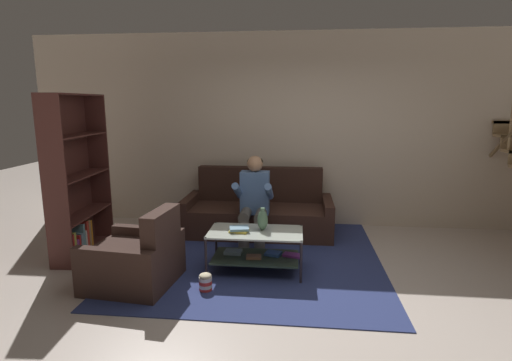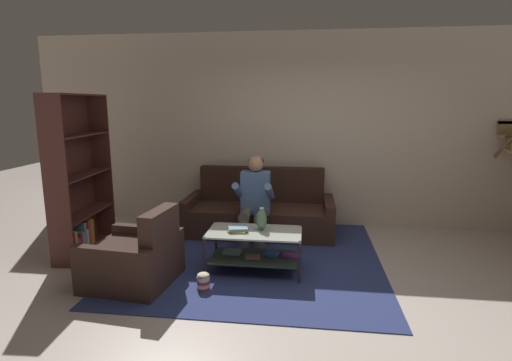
{
  "view_description": "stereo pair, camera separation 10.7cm",
  "coord_description": "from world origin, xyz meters",
  "px_view_note": "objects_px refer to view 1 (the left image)",
  "views": [
    {
      "loc": [
        -0.06,
        -3.68,
        1.88
      ],
      "look_at": [
        -0.57,
        1.05,
        0.94
      ],
      "focal_mm": 28.0,
      "sensor_mm": 36.0,
      "label": 1
    },
    {
      "loc": [
        0.05,
        -3.67,
        1.88
      ],
      "look_at": [
        -0.57,
        1.05,
        0.94
      ],
      "focal_mm": 28.0,
      "sensor_mm": 36.0,
      "label": 2
    }
  ],
  "objects_px": {
    "armchair": "(136,260)",
    "coffee_table": "(256,245)",
    "couch": "(258,213)",
    "popcorn_tub": "(205,282)",
    "vase": "(263,220)",
    "bookshelf": "(74,193)",
    "person_seated_center": "(254,198)",
    "book_stack": "(239,229)"
  },
  "relations": [
    {
      "from": "couch",
      "to": "coffee_table",
      "type": "height_order",
      "value": "couch"
    },
    {
      "from": "coffee_table",
      "to": "armchair",
      "type": "xyz_separation_m",
      "value": [
        -1.2,
        -0.46,
        -0.04
      ]
    },
    {
      "from": "coffee_table",
      "to": "book_stack",
      "type": "bearing_deg",
      "value": -169.87
    },
    {
      "from": "armchair",
      "to": "person_seated_center",
      "type": "bearing_deg",
      "value": 50.21
    },
    {
      "from": "book_stack",
      "to": "armchair",
      "type": "relative_size",
      "value": 0.26
    },
    {
      "from": "coffee_table",
      "to": "bookshelf",
      "type": "relative_size",
      "value": 0.53
    },
    {
      "from": "person_seated_center",
      "to": "bookshelf",
      "type": "bearing_deg",
      "value": -165.64
    },
    {
      "from": "book_stack",
      "to": "bookshelf",
      "type": "bearing_deg",
      "value": 171.25
    },
    {
      "from": "vase",
      "to": "bookshelf",
      "type": "distance_m",
      "value": 2.36
    },
    {
      "from": "popcorn_tub",
      "to": "book_stack",
      "type": "bearing_deg",
      "value": 61.58
    },
    {
      "from": "vase",
      "to": "popcorn_tub",
      "type": "bearing_deg",
      "value": -131.98
    },
    {
      "from": "vase",
      "to": "coffee_table",
      "type": "bearing_deg",
      "value": -145.18
    },
    {
      "from": "book_stack",
      "to": "couch",
      "type": "bearing_deg",
      "value": 87.21
    },
    {
      "from": "vase",
      "to": "bookshelf",
      "type": "xyz_separation_m",
      "value": [
        -2.34,
        0.24,
        0.2
      ]
    },
    {
      "from": "couch",
      "to": "person_seated_center",
      "type": "relative_size",
      "value": 1.78
    },
    {
      "from": "couch",
      "to": "vase",
      "type": "xyz_separation_m",
      "value": [
        0.18,
        -1.32,
        0.3
      ]
    },
    {
      "from": "couch",
      "to": "vase",
      "type": "distance_m",
      "value": 1.37
    },
    {
      "from": "couch",
      "to": "popcorn_tub",
      "type": "distance_m",
      "value": 1.95
    },
    {
      "from": "book_stack",
      "to": "bookshelf",
      "type": "height_order",
      "value": "bookshelf"
    },
    {
      "from": "bookshelf",
      "to": "popcorn_tub",
      "type": "relative_size",
      "value": 10.57
    },
    {
      "from": "person_seated_center",
      "to": "vase",
      "type": "relative_size",
      "value": 4.65
    },
    {
      "from": "couch",
      "to": "vase",
      "type": "relative_size",
      "value": 8.29
    },
    {
      "from": "person_seated_center",
      "to": "book_stack",
      "type": "bearing_deg",
      "value": -94.47
    },
    {
      "from": "couch",
      "to": "popcorn_tub",
      "type": "height_order",
      "value": "couch"
    },
    {
      "from": "person_seated_center",
      "to": "popcorn_tub",
      "type": "xyz_separation_m",
      "value": [
        -0.34,
        -1.38,
        -0.55
      ]
    },
    {
      "from": "coffee_table",
      "to": "popcorn_tub",
      "type": "xyz_separation_m",
      "value": [
        -0.46,
        -0.54,
        -0.21
      ]
    },
    {
      "from": "couch",
      "to": "armchair",
      "type": "height_order",
      "value": "couch"
    },
    {
      "from": "vase",
      "to": "popcorn_tub",
      "type": "distance_m",
      "value": 0.93
    },
    {
      "from": "book_stack",
      "to": "popcorn_tub",
      "type": "distance_m",
      "value": 0.7
    },
    {
      "from": "coffee_table",
      "to": "bookshelf",
      "type": "height_order",
      "value": "bookshelf"
    },
    {
      "from": "vase",
      "to": "book_stack",
      "type": "distance_m",
      "value": 0.28
    },
    {
      "from": "couch",
      "to": "bookshelf",
      "type": "relative_size",
      "value": 1.07
    },
    {
      "from": "coffee_table",
      "to": "popcorn_tub",
      "type": "bearing_deg",
      "value": -130.46
    },
    {
      "from": "couch",
      "to": "armchair",
      "type": "relative_size",
      "value": 2.32
    },
    {
      "from": "popcorn_tub",
      "to": "person_seated_center",
      "type": "bearing_deg",
      "value": 76.1
    },
    {
      "from": "coffee_table",
      "to": "popcorn_tub",
      "type": "distance_m",
      "value": 0.74
    },
    {
      "from": "couch",
      "to": "person_seated_center",
      "type": "height_order",
      "value": "person_seated_center"
    },
    {
      "from": "couch",
      "to": "bookshelf",
      "type": "distance_m",
      "value": 2.46
    },
    {
      "from": "armchair",
      "to": "coffee_table",
      "type": "bearing_deg",
      "value": 21.1
    },
    {
      "from": "coffee_table",
      "to": "popcorn_tub",
      "type": "height_order",
      "value": "coffee_table"
    },
    {
      "from": "person_seated_center",
      "to": "coffee_table",
      "type": "xyz_separation_m",
      "value": [
        0.12,
        -0.84,
        -0.34
      ]
    },
    {
      "from": "coffee_table",
      "to": "book_stack",
      "type": "relative_size",
      "value": 4.34
    }
  ]
}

